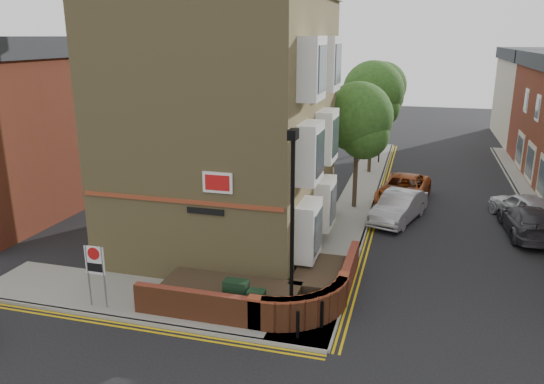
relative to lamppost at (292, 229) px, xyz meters
The scene contains 26 objects.
ground 3.90m from the lamppost, 143.13° to the right, with size 120.00×120.00×0.00m, color black.
pavement_corner 6.07m from the lamppost, behind, with size 13.00×3.00×0.12m, color gray.
pavement_main 15.17m from the lamppost, 88.45° to the left, with size 2.00×32.00×0.12m, color gray.
kerb_side 6.18m from the lamppost, 166.76° to the right, with size 13.00×0.15×0.12m, color gray.
kerb_main_near 15.22m from the lamppost, 84.60° to the left, with size 0.15×32.00×0.12m, color gray.
kerb_main_far 15.44m from the lamppost, 51.46° to the left, with size 0.15×40.00×0.12m, color gray.
yellow_lines_side 6.27m from the lamppost, 164.13° to the right, with size 13.00×0.28×0.01m, color gold.
yellow_lines_main 15.26m from the lamppost, 83.64° to the left, with size 0.28×32.00×0.01m, color gold.
corner_building 8.62m from the lamppost, 123.16° to the left, with size 8.95×10.40×13.60m.
garden_wall 3.93m from the lamppost, 140.91° to the left, with size 6.80×6.00×1.20m, color brown, non-canonical shape.
lamppost is the anchor object (origin of this frame).
utility_cabinet_large 3.24m from the lamppost, behind, with size 0.80×0.45×1.20m, color black.
utility_cabinet_small 2.90m from the lamppost, 169.70° to the right, with size 0.55×0.40×1.10m, color black.
bollard_near 2.91m from the lamppost, 63.43° to the right, with size 0.11×0.11×0.90m, color black.
bollard_far 2.95m from the lamppost, ahead, with size 0.11×0.11×0.90m, color black.
zone_sign 6.85m from the lamppost, behind, with size 0.72×0.07×2.20m.
far_terrace_cream 39.00m from the lamppost, 70.68° to the left, with size 5.40×12.40×8.00m.
side_building 17.98m from the lamppost, 157.72° to the left, with size 6.40×10.40×9.00m.
tree_near 12.92m from the lamppost, 88.22° to the left, with size 3.64×3.65×6.70m.
tree_mid 20.93m from the lamppost, 88.90° to the left, with size 4.03×4.03×7.42m.
tree_far 28.89m from the lamppost, 89.21° to the left, with size 3.81×3.81×7.00m.
traffic_light_assembly 23.82m from the lamppost, 88.07° to the left, with size 0.20×0.16×4.20m.
silver_car_near 11.97m from the lamppost, 76.09° to the left, with size 1.59×4.56×1.50m, color #A3A4AB.
red_car_main 15.31m from the lamppost, 78.87° to the left, with size 2.45×5.32×1.48m, color #9B3E10.
grey_car_far 14.23m from the lamppost, 51.36° to the left, with size 1.99×4.90×1.42m, color #313036.
silver_car_far 15.80m from the lamppost, 55.19° to the left, with size 1.83×4.55×1.55m, color #B8BAC1.
Camera 1 is at (5.12, -13.60, 9.01)m, focal length 35.00 mm.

